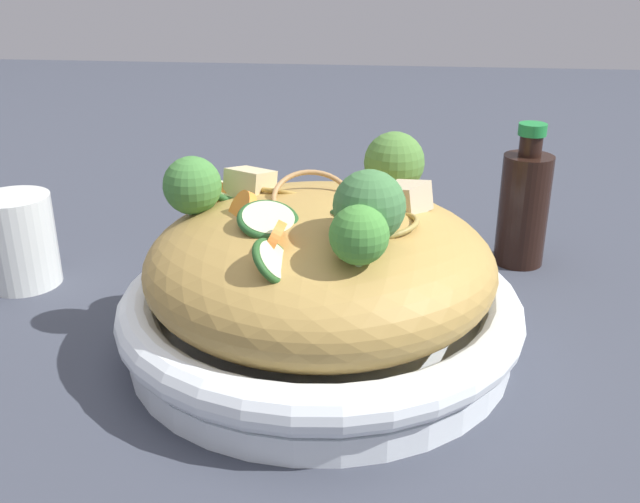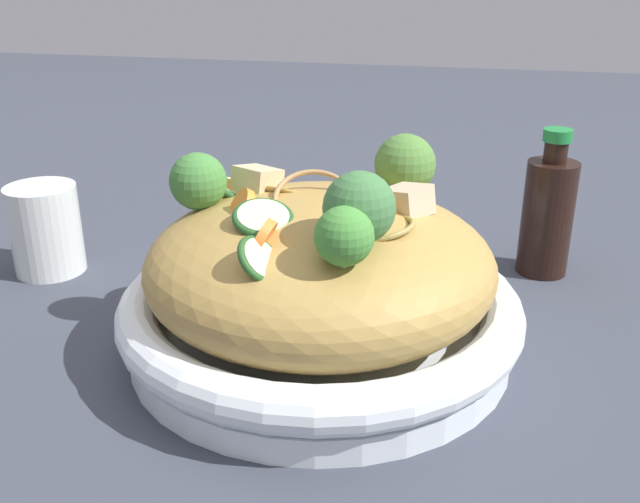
{
  "view_description": "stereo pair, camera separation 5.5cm",
  "coord_description": "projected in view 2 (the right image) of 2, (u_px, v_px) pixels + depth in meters",
  "views": [
    {
      "loc": [
        0.5,
        0.06,
        0.3
      ],
      "look_at": [
        0.0,
        0.0,
        0.08
      ],
      "focal_mm": 40.41,
      "sensor_mm": 36.0,
      "label": 1
    },
    {
      "loc": [
        0.49,
        0.11,
        0.3
      ],
      "look_at": [
        0.0,
        0.0,
        0.08
      ],
      "focal_mm": 40.41,
      "sensor_mm": 36.0,
      "label": 2
    }
  ],
  "objects": [
    {
      "name": "serving_bowl",
      "position": [
        320.0,
        316.0,
        0.57
      ],
      "size": [
        0.31,
        0.31,
        0.05
      ],
      "color": "white",
      "rests_on": "ground_plane"
    },
    {
      "name": "zucchini_slices",
      "position": [
        278.0,
        212.0,
        0.52
      ],
      "size": [
        0.18,
        0.16,
        0.04
      ],
      "color": "beige",
      "rests_on": "serving_bowl"
    },
    {
      "name": "drinking_glass",
      "position": [
        46.0,
        229.0,
        0.7
      ],
      "size": [
        0.07,
        0.07,
        0.09
      ],
      "color": "silver",
      "rests_on": "ground_plane"
    },
    {
      "name": "carrot_coins",
      "position": [
        307.0,
        209.0,
        0.53
      ],
      "size": [
        0.18,
        0.19,
        0.04
      ],
      "color": "orange",
      "rests_on": "serving_bowl"
    },
    {
      "name": "ground_plane",
      "position": [
        320.0,
        346.0,
        0.58
      ],
      "size": [
        3.0,
        3.0,
        0.0
      ],
      "primitive_type": "plane",
      "color": "#383C48"
    },
    {
      "name": "chicken_chunks",
      "position": [
        324.0,
        191.0,
        0.56
      ],
      "size": [
        0.07,
        0.17,
        0.03
      ],
      "color": "beige",
      "rests_on": "serving_bowl"
    },
    {
      "name": "noodle_heap",
      "position": [
        320.0,
        264.0,
        0.55
      ],
      "size": [
        0.27,
        0.27,
        0.12
      ],
      "color": "#AB8743",
      "rests_on": "serving_bowl"
    },
    {
      "name": "broccoli_florets",
      "position": [
        335.0,
        190.0,
        0.53
      ],
      "size": [
        0.23,
        0.21,
        0.07
      ],
      "color": "#9CB87A",
      "rests_on": "serving_bowl"
    },
    {
      "name": "soy_sauce_bottle",
      "position": [
        548.0,
        214.0,
        0.69
      ],
      "size": [
        0.05,
        0.05,
        0.14
      ],
      "color": "black",
      "rests_on": "ground_plane"
    }
  ]
}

